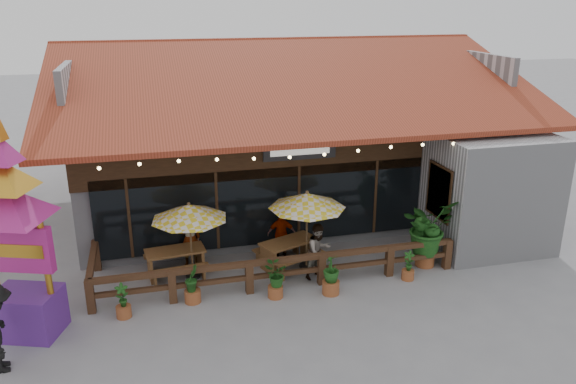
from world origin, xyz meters
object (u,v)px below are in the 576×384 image
object	(u,v)px
umbrella_right	(307,201)
umbrella_left	(189,212)
thai_sign_tower	(10,210)
picnic_table_left	(176,258)
tropical_plant	(428,228)
picnic_table_right	(289,249)

from	to	relation	value
umbrella_right	umbrella_left	bearing A→B (deg)	176.97
umbrella_left	thai_sign_tower	size ratio (longest dim) A/B	0.44
picnic_table_left	umbrella_left	bearing A→B (deg)	-28.15
umbrella_right	tropical_plant	world-z (taller)	umbrella_right
umbrella_left	thai_sign_tower	xyz separation A→B (m)	(-3.94, -1.86, 1.13)
thai_sign_tower	umbrella_left	bearing A→B (deg)	25.30
thai_sign_tower	umbrella_right	bearing A→B (deg)	13.19
picnic_table_left	picnic_table_right	bearing A→B (deg)	-3.85
umbrella_left	umbrella_right	bearing A→B (deg)	-3.03
picnic_table_right	umbrella_right	bearing A→B (deg)	-21.74
umbrella_left	thai_sign_tower	distance (m)	4.50
thai_sign_tower	picnic_table_left	bearing A→B (deg)	30.95
umbrella_left	picnic_table_left	xyz separation A→B (m)	(-0.44, 0.24, -1.43)
umbrella_left	tropical_plant	distance (m)	6.78
umbrella_left	picnic_table_right	xyz separation A→B (m)	(2.79, 0.02, -1.42)
picnic_table_left	thai_sign_tower	distance (m)	4.82
picnic_table_left	thai_sign_tower	size ratio (longest dim) A/B	0.30
umbrella_left	picnic_table_right	distance (m)	3.13
umbrella_left	picnic_table_right	world-z (taller)	umbrella_left
umbrella_right	thai_sign_tower	distance (m)	7.48
umbrella_left	umbrella_right	size ratio (longest dim) A/B	0.98
picnic_table_left	tropical_plant	bearing A→B (deg)	-9.45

